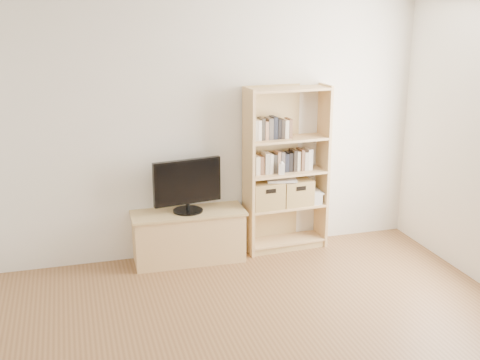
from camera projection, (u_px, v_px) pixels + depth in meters
name	position (u px, v px, depth m)	size (l,w,h in m)	color
back_wall	(209.00, 131.00, 6.09)	(4.50, 0.02, 2.60)	white
tv_stand	(189.00, 237.00, 6.12)	(1.10, 0.41, 0.51)	tan
bookshelf	(286.00, 170.00, 6.28)	(0.87, 0.31, 1.74)	tan
television	(187.00, 185.00, 5.97)	(0.70, 0.05, 0.55)	black
books_row_mid	(286.00, 161.00, 6.27)	(0.83, 0.16, 0.22)	#2A231C
books_row_upper	(269.00, 129.00, 6.11)	(0.38, 0.14, 0.20)	#2A231C
baby_monitor	(282.00, 169.00, 6.15)	(0.06, 0.04, 0.11)	white
basket_left	(266.00, 195.00, 6.27)	(0.34, 0.28, 0.28)	#AB8A4D
basket_right	(295.00, 192.00, 6.38)	(0.33, 0.27, 0.27)	#AB8A4D
laptop	(281.00, 179.00, 6.28)	(0.30, 0.21, 0.02)	silver
magazine_stack	(311.00, 197.00, 6.47)	(0.17, 0.25, 0.12)	beige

